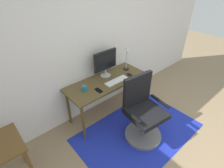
{
  "coord_description": "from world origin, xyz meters",
  "views": [
    {
      "loc": [
        -1.72,
        -0.11,
        2.32
      ],
      "look_at": [
        -0.24,
        1.6,
        0.82
      ],
      "focal_mm": 28.28,
      "sensor_mm": 36.0,
      "label": 1
    }
  ],
  "objects_px": {
    "coffee_cup": "(84,88)",
    "desk_lamp": "(127,55)",
    "keyboard": "(117,81)",
    "computer_mouse": "(129,74)",
    "cell_phone": "(99,90)",
    "office_chair": "(143,115)",
    "desk": "(107,84)",
    "monitor": "(105,62)"
  },
  "relations": [
    {
      "from": "coffee_cup",
      "to": "desk_lamp",
      "type": "distance_m",
      "value": 1.01
    },
    {
      "from": "keyboard",
      "to": "computer_mouse",
      "type": "relative_size",
      "value": 4.13
    },
    {
      "from": "coffee_cup",
      "to": "cell_phone",
      "type": "distance_m",
      "value": 0.22
    },
    {
      "from": "office_chair",
      "to": "desk",
      "type": "bearing_deg",
      "value": 103.36
    },
    {
      "from": "cell_phone",
      "to": "computer_mouse",
      "type": "bearing_deg",
      "value": 1.84
    },
    {
      "from": "desk",
      "to": "monitor",
      "type": "distance_m",
      "value": 0.39
    },
    {
      "from": "coffee_cup",
      "to": "cell_phone",
      "type": "height_order",
      "value": "coffee_cup"
    },
    {
      "from": "computer_mouse",
      "to": "coffee_cup",
      "type": "height_order",
      "value": "coffee_cup"
    },
    {
      "from": "monitor",
      "to": "computer_mouse",
      "type": "height_order",
      "value": "monitor"
    },
    {
      "from": "monitor",
      "to": "cell_phone",
      "type": "relative_size",
      "value": 3.32
    },
    {
      "from": "desk",
      "to": "keyboard",
      "type": "distance_m",
      "value": 0.19
    },
    {
      "from": "cell_phone",
      "to": "coffee_cup",
      "type": "bearing_deg",
      "value": 140.7
    },
    {
      "from": "computer_mouse",
      "to": "desk_lamp",
      "type": "height_order",
      "value": "desk_lamp"
    },
    {
      "from": "keyboard",
      "to": "office_chair",
      "type": "xyz_separation_m",
      "value": [
        -0.03,
        -0.63,
        -0.3
      ]
    },
    {
      "from": "coffee_cup",
      "to": "office_chair",
      "type": "xyz_separation_m",
      "value": [
        0.53,
        -0.76,
        -0.34
      ]
    },
    {
      "from": "desk",
      "to": "computer_mouse",
      "type": "relative_size",
      "value": 13.84
    },
    {
      "from": "desk_lamp",
      "to": "office_chair",
      "type": "xyz_separation_m",
      "value": [
        -0.44,
        -0.82,
        -0.59
      ]
    },
    {
      "from": "desk",
      "to": "coffee_cup",
      "type": "height_order",
      "value": "coffee_cup"
    },
    {
      "from": "keyboard",
      "to": "office_chair",
      "type": "distance_m",
      "value": 0.7
    },
    {
      "from": "computer_mouse",
      "to": "office_chair",
      "type": "distance_m",
      "value": 0.78
    },
    {
      "from": "desk",
      "to": "cell_phone",
      "type": "distance_m",
      "value": 0.33
    },
    {
      "from": "computer_mouse",
      "to": "office_chair",
      "type": "xyz_separation_m",
      "value": [
        -0.34,
        -0.63,
        -0.31
      ]
    },
    {
      "from": "monitor",
      "to": "cell_phone",
      "type": "height_order",
      "value": "monitor"
    },
    {
      "from": "monitor",
      "to": "desk_lamp",
      "type": "height_order",
      "value": "monitor"
    },
    {
      "from": "desk",
      "to": "computer_mouse",
      "type": "bearing_deg",
      "value": -16.32
    },
    {
      "from": "computer_mouse",
      "to": "cell_phone",
      "type": "bearing_deg",
      "value": -178.61
    },
    {
      "from": "coffee_cup",
      "to": "keyboard",
      "type": "bearing_deg",
      "value": -12.51
    },
    {
      "from": "desk_lamp",
      "to": "monitor",
      "type": "bearing_deg",
      "value": 170.21
    },
    {
      "from": "keyboard",
      "to": "monitor",
      "type": "bearing_deg",
      "value": 94.3
    },
    {
      "from": "desk_lamp",
      "to": "cell_phone",
      "type": "bearing_deg",
      "value": -165.56
    },
    {
      "from": "keyboard",
      "to": "coffee_cup",
      "type": "distance_m",
      "value": 0.58
    },
    {
      "from": "monitor",
      "to": "desk_lamp",
      "type": "bearing_deg",
      "value": -9.79
    },
    {
      "from": "computer_mouse",
      "to": "desk_lamp",
      "type": "xyz_separation_m",
      "value": [
        0.1,
        0.19,
        0.28
      ]
    },
    {
      "from": "desk",
      "to": "cell_phone",
      "type": "relative_size",
      "value": 10.28
    },
    {
      "from": "desk",
      "to": "monitor",
      "type": "xyz_separation_m",
      "value": [
        0.09,
        0.14,
        0.35
      ]
    },
    {
      "from": "coffee_cup",
      "to": "desk_lamp",
      "type": "bearing_deg",
      "value": 4.0
    },
    {
      "from": "computer_mouse",
      "to": "office_chair",
      "type": "relative_size",
      "value": 0.1
    },
    {
      "from": "cell_phone",
      "to": "office_chair",
      "type": "relative_size",
      "value": 0.13
    },
    {
      "from": "keyboard",
      "to": "cell_phone",
      "type": "height_order",
      "value": "keyboard"
    },
    {
      "from": "coffee_cup",
      "to": "office_chair",
      "type": "distance_m",
      "value": 0.98
    },
    {
      "from": "office_chair",
      "to": "desk_lamp",
      "type": "bearing_deg",
      "value": 68.78
    },
    {
      "from": "computer_mouse",
      "to": "desk_lamp",
      "type": "relative_size",
      "value": 0.23
    }
  ]
}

